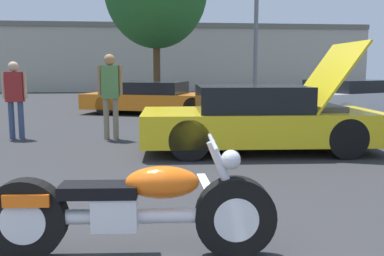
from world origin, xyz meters
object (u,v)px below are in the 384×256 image
Objects in this scene: light_pole at (258,6)px; parked_car_right_row at (352,100)px; show_car_hood_open at (260,119)px; spectator_by_show_car at (110,89)px; motorcycle at (131,209)px; spectator_near_motorcycle at (15,93)px; parked_car_mid_row at (156,98)px.

light_pole reaches higher than parked_car_right_row.
show_car_hood_open is 2.41× the size of spectator_by_show_car.
spectator_by_show_car is (-0.63, 5.92, 0.69)m from motorcycle.
spectator_near_motorcycle is (-7.56, -8.58, -3.14)m from light_pole.
parked_car_right_row is (6.20, 8.71, 0.18)m from motorcycle.
spectator_by_show_car is at bearing 179.06° from parked_car_right_row.
parked_car_right_row is (3.98, 4.38, -0.01)m from show_car_hood_open.
parked_car_mid_row reaches higher than motorcycle.
spectator_near_motorcycle is 0.92× the size of spectator_by_show_car.
spectator_near_motorcycle is at bearing 172.07° from spectator_by_show_car.
show_car_hood_open is 2.64× the size of spectator_near_motorcycle.
spectator_by_show_car is (-1.08, -5.17, 0.57)m from parked_car_mid_row.
light_pole is 4.12× the size of spectator_by_show_car.
spectator_by_show_car is (-5.51, -8.87, -3.04)m from light_pole.
motorcycle is 5.99m from spectator_by_show_car.
spectator_by_show_car is at bearing -7.93° from spectator_near_motorcycle.
show_car_hood_open is (-2.66, -10.46, -3.54)m from light_pole.
light_pole is 11.35m from show_car_hood_open.
motorcycle is 0.53× the size of show_car_hood_open.
light_pole is 16.01m from motorcycle.
spectator_near_motorcycle is (-3.13, -4.89, 0.47)m from parked_car_mid_row.
parked_car_right_row is at bearing -77.70° from light_pole.
light_pole is 3.19× the size of motorcycle.
spectator_by_show_car reaches higher than parked_car_right_row.
parked_car_mid_row is 5.82m from spectator_near_motorcycle.
light_pole is at bearing 58.16° from spectator_by_show_car.
parked_car_right_row is 2.72× the size of spectator_by_show_car.
motorcycle is at bearing -72.25° from parked_car_mid_row.
parked_car_right_row is 9.24m from spectator_near_motorcycle.
show_car_hood_open is at bearing -155.42° from parked_car_right_row.
light_pole is at bearing 59.85° from parked_car_mid_row.
light_pole is 1.45× the size of parked_car_mid_row.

